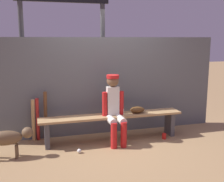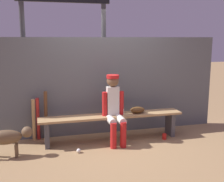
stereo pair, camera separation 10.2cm
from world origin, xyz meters
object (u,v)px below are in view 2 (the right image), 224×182
bat_wood_dark (46,116)px  bat_aluminum_red (38,119)px  dog (9,137)px  cup_on_ground (164,136)px  cup_on_bench (122,111)px  baseball_glove (137,110)px  player_seated (114,106)px  bat_wood_tan (34,120)px  dugout_bench (112,120)px  baseball (79,151)px

bat_wood_dark → bat_aluminum_red: (-0.15, 0.02, -0.06)m
bat_wood_dark → dog: (-0.60, -0.64, -0.14)m
bat_wood_dark → cup_on_ground: 2.27m
bat_aluminum_red → cup_on_bench: size_ratio=7.54×
bat_wood_dark → cup_on_bench: (1.38, -0.35, 0.08)m
cup_on_ground → cup_on_bench: cup_on_bench is taller
cup_on_bench → baseball_glove: bearing=3.2°
player_seated → bat_wood_tan: bearing=162.4°
bat_wood_dark → cup_on_ground: bearing=-14.2°
bat_wood_tan → cup_on_bench: bat_wood_tan is taller
dugout_bench → baseball_glove: bearing=0.0°
bat_aluminum_red → dog: 0.81m
baseball_glove → cup_on_ground: size_ratio=2.55×
bat_wood_tan → player_seated: bearing=-17.6°
bat_wood_dark → baseball_glove: bearing=-11.3°
dugout_bench → cup_on_bench: (0.19, -0.02, 0.16)m
baseball_glove → cup_on_bench: (-0.32, -0.02, -0.00)m
player_seated → baseball_glove: bearing=13.0°
baseball_glove → cup_on_ground: 0.72m
baseball → cup_on_ground: cup_on_ground is taller
bat_wood_tan → cup_on_bench: (1.60, -0.36, 0.15)m
cup_on_bench → dugout_bench: bearing=174.5°
baseball → cup_on_bench: cup_on_bench is taller
baseball → bat_aluminum_red: bearing=129.3°
bat_wood_dark → cup_on_bench: bat_wood_dark is taller
player_seated → baseball_glove: size_ratio=4.45×
bat_aluminum_red → dog: bat_aluminum_red is taller
baseball → baseball_glove: bearing=19.7°
player_seated → baseball: size_ratio=16.86×
bat_wood_tan → bat_aluminum_red: bearing=9.3°
bat_wood_tan → baseball_glove: bearing=-10.1°
dugout_bench → bat_wood_tan: bat_wood_tan is taller
cup_on_bench → dog: bearing=-171.7°
baseball_glove → bat_wood_tan: 1.95m
dugout_bench → bat_wood_dark: 1.24m
cup_on_bench → dog: 2.01m
cup_on_ground → baseball: bearing=-172.6°
player_seated → baseball: 1.01m
cup_on_bench → dog: (-1.98, -0.29, -0.22)m
bat_wood_dark → cup_on_ground: (2.17, -0.55, -0.42)m
dugout_bench → dog: size_ratio=3.19×
bat_aluminum_red → baseball: size_ratio=11.21×
player_seated → cup_on_ground: player_seated is taller
baseball_glove → bat_aluminum_red: bat_aluminum_red is taller
player_seated → bat_wood_tan: (-1.43, 0.45, -0.28)m
baseball → cup_on_ground: 1.69m
bat_wood_tan → baseball: bat_wood_tan is taller
baseball → dog: 1.15m
dugout_bench → bat_wood_tan: bearing=166.4°
baseball → dog: dog is taller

